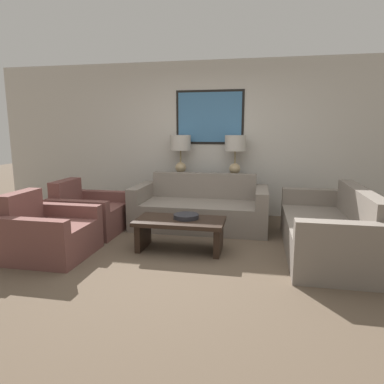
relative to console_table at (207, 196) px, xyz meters
The scene contains 11 objects.
ground_plane 2.23m from the console_table, 90.00° to the right, with size 20.00×20.00×0.00m, color brown.
back_wall 1.01m from the console_table, 90.00° to the left, with size 7.95×0.12×2.65m.
console_table is the anchor object (origin of this frame).
table_lamp_left 0.95m from the console_table, behind, with size 0.35×0.35×0.68m.
table_lamp_right 0.95m from the console_table, ahead, with size 0.35×0.35×0.68m.
couch_by_back_wall 0.69m from the console_table, 90.00° to the right, with size 2.03×0.93×0.80m.
couch_by_side 2.31m from the console_table, 41.07° to the right, with size 0.93×2.03×0.80m.
coffee_table 1.77m from the console_table, 92.33° to the right, with size 1.10×0.57×0.40m.
decorative_bowl 1.71m from the console_table, 90.20° to the right, with size 0.32×0.32×0.05m.
armchair_near_back_wall 2.03m from the console_table, 140.91° to the right, with size 0.92×0.89×0.77m.
armchair_near_camera 2.76m from the console_table, 124.89° to the right, with size 0.92×0.89×0.77m.
Camera 1 is at (0.86, -3.57, 1.49)m, focal length 32.00 mm.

